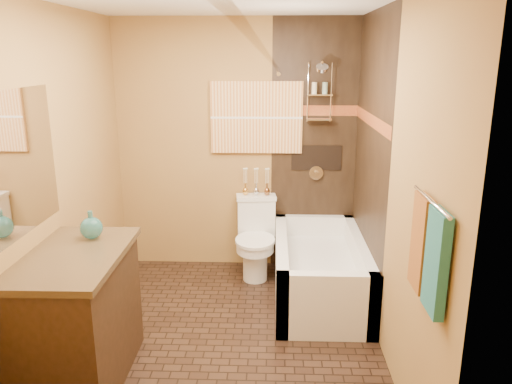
{
  "coord_description": "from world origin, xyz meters",
  "views": [
    {
      "loc": [
        0.37,
        -3.43,
        2.14
      ],
      "look_at": [
        0.23,
        0.4,
        1.09
      ],
      "focal_mm": 35.0,
      "sensor_mm": 36.0,
      "label": 1
    }
  ],
  "objects_px": {
    "toilet": "(256,237)",
    "bathtub": "(320,274)",
    "vanity": "(76,318)",
    "sunset_painting": "(257,118)"
  },
  "relations": [
    {
      "from": "toilet",
      "to": "bathtub",
      "type": "bearing_deg",
      "value": -43.2
    },
    {
      "from": "vanity",
      "to": "sunset_painting",
      "type": "bearing_deg",
      "value": 60.0
    },
    {
      "from": "sunset_painting",
      "to": "vanity",
      "type": "xyz_separation_m",
      "value": [
        -1.12,
        -1.99,
        -1.09
      ]
    },
    {
      "from": "toilet",
      "to": "vanity",
      "type": "height_order",
      "value": "vanity"
    },
    {
      "from": "bathtub",
      "to": "vanity",
      "type": "xyz_separation_m",
      "value": [
        -1.72,
        -1.27,
        0.24
      ]
    },
    {
      "from": "sunset_painting",
      "to": "toilet",
      "type": "bearing_deg",
      "value": -90.0
    },
    {
      "from": "bathtub",
      "to": "toilet",
      "type": "distance_m",
      "value": 0.78
    },
    {
      "from": "bathtub",
      "to": "sunset_painting",
      "type": "bearing_deg",
      "value": 129.61
    },
    {
      "from": "sunset_painting",
      "to": "bathtub",
      "type": "distance_m",
      "value": 1.63
    },
    {
      "from": "bathtub",
      "to": "vanity",
      "type": "distance_m",
      "value": 2.15
    }
  ]
}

